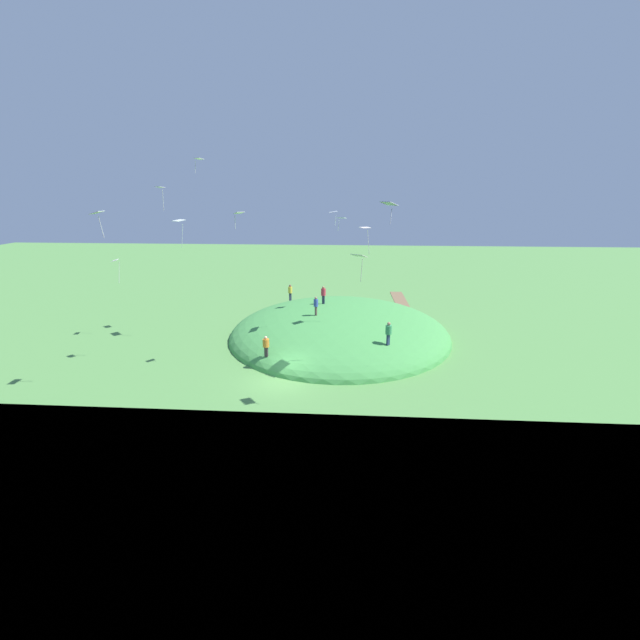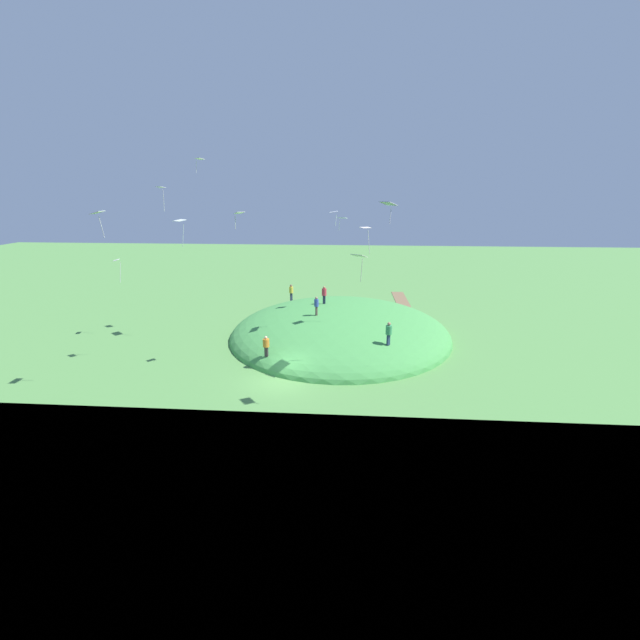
# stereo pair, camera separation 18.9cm
# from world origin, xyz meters

# --- Properties ---
(ground_plane) EXTENTS (160.00, 160.00, 0.00)m
(ground_plane) POSITION_xyz_m (0.00, 0.00, 0.00)
(ground_plane) COLOR #538C45
(grass_hill) EXTENTS (22.40, 19.79, 4.95)m
(grass_hill) POSITION_xyz_m (10.76, -3.70, 0.00)
(grass_hill) COLOR #479748
(grass_hill) RESTS_ON ground_plane
(dirt_path) EXTENTS (11.99, 1.70, 0.04)m
(dirt_path) POSITION_xyz_m (22.96, -10.61, 0.02)
(dirt_path) COLOR brown
(dirt_path) RESTS_ON ground_plane
(person_walking_path) EXTENTS (0.51, 0.51, 1.69)m
(person_walking_path) POSITION_xyz_m (12.51, -2.11, 3.47)
(person_walking_path) COLOR #262B46
(person_walking_path) RESTS_ON grass_hill
(person_watching_kites) EXTENTS (0.65, 0.65, 1.77)m
(person_watching_kites) POSITION_xyz_m (3.45, -7.49, 2.72)
(person_watching_kites) COLOR navy
(person_watching_kites) RESTS_ON grass_hill
(person_on_hilltop) EXTENTS (0.60, 0.60, 1.57)m
(person_on_hilltop) POSITION_xyz_m (2.20, 1.46, 1.91)
(person_on_hilltop) COLOR #362E30
(person_on_hilltop) RESTS_ON grass_hill
(person_near_shore) EXTENTS (0.58, 0.58, 1.72)m
(person_near_shore) POSITION_xyz_m (17.30, 1.67, 2.57)
(person_near_shore) COLOR #262A46
(person_near_shore) RESTS_ON grass_hill
(person_with_child) EXTENTS (0.52, 0.52, 1.63)m
(person_with_child) POSITION_xyz_m (8.59, -1.71, 3.40)
(person_with_child) COLOR brown
(person_with_child) RESTS_ON grass_hill
(kite_0) EXTENTS (1.06, 1.00, 1.17)m
(kite_0) POSITION_xyz_m (-3.73, -6.56, 11.98)
(kite_0) COLOR white
(kite_1) EXTENTS (0.79, 0.92, 1.17)m
(kite_1) POSITION_xyz_m (12.13, -3.70, 10.29)
(kite_1) COLOR white
(kite_2) EXTENTS (0.89, 0.96, 2.09)m
(kite_2) POSITION_xyz_m (6.68, -5.69, 9.77)
(kite_2) COLOR silver
(kite_3) EXTENTS (1.27, 1.29, 2.26)m
(kite_3) POSITION_xyz_m (8.97, 9.76, 10.15)
(kite_3) COLOR white
(kite_4) EXTENTS (0.80, 0.76, 1.18)m
(kite_4) POSITION_xyz_m (2.67, 3.12, 11.13)
(kite_4) COLOR white
(kite_5) EXTENTS (0.92, 0.66, 1.62)m
(kite_5) POSITION_xyz_m (-1.85, 10.57, 11.33)
(kite_5) COLOR white
(kite_6) EXTENTS (0.72, 0.78, 1.67)m
(kite_6) POSITION_xyz_m (3.15, 8.65, 12.74)
(kite_6) COLOR silver
(kite_7) EXTENTS (0.91, 0.94, 1.23)m
(kite_7) POSITION_xyz_m (10.92, 8.37, 15.18)
(kite_7) COLOR white
(kite_9) EXTENTS (0.79, 0.63, 2.10)m
(kite_9) POSITION_xyz_m (9.08, 15.75, 6.65)
(kite_9) COLOR white
(kite_10) EXTENTS (1.08, 1.16, 1.86)m
(kite_10) POSITION_xyz_m (0.72, -5.14, 8.54)
(kite_10) COLOR silver
(kite_11) EXTENTS (0.87, 0.61, 1.11)m
(kite_11) POSITION_xyz_m (6.51, -3.22, 11.07)
(kite_11) COLOR white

